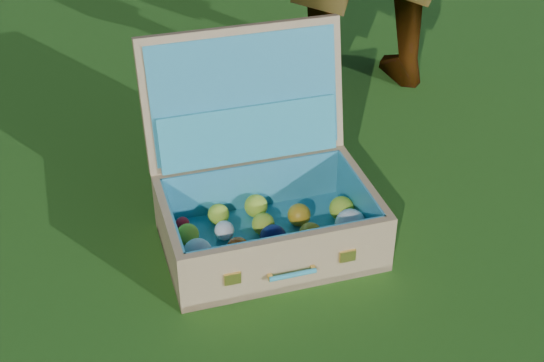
# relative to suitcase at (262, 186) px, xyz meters

# --- Properties ---
(ground) EXTENTS (60.00, 60.00, 0.00)m
(ground) POSITION_rel_suitcase_xyz_m (-0.08, -0.16, -0.14)
(ground) COLOR #215114
(ground) RESTS_ON ground
(suitcase) EXTENTS (0.65, 0.61, 0.49)m
(suitcase) POSITION_rel_suitcase_xyz_m (0.00, 0.00, 0.00)
(suitcase) COLOR tan
(suitcase) RESTS_ON ground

